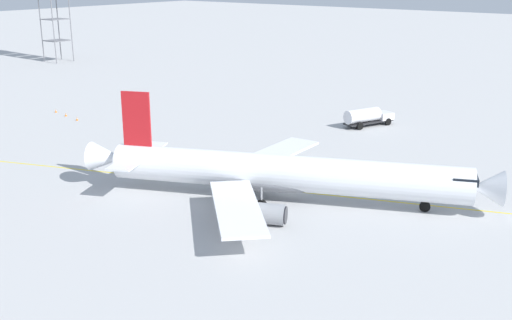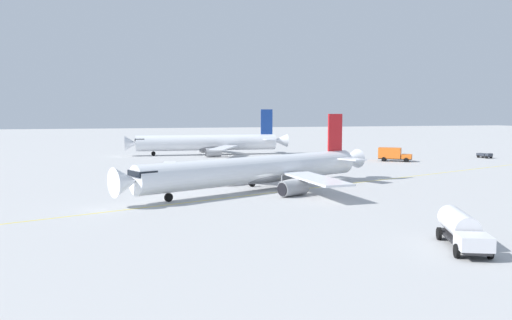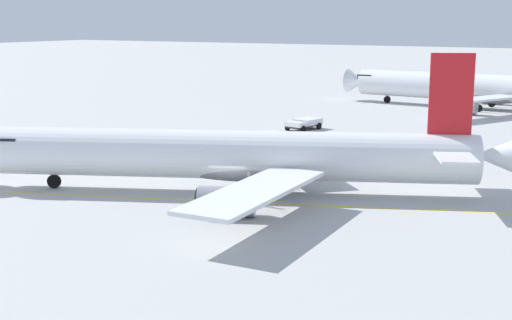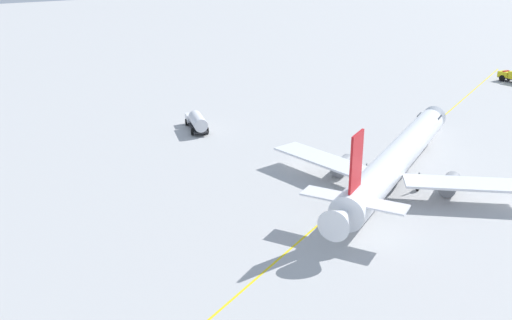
{
  "view_description": "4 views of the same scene",
  "coord_description": "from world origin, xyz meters",
  "px_view_note": "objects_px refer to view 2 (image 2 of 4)",
  "views": [
    {
      "loc": [
        35.37,
        -52.17,
        23.52
      ],
      "look_at": [
        -0.67,
        -4.66,
        4.96
      ],
      "focal_mm": 43.36,
      "sensor_mm": 36.0,
      "label": 1
    },
    {
      "loc": [
        20.18,
        67.86,
        11.16
      ],
      "look_at": [
        0.32,
        -3.53,
        4.2
      ],
      "focal_mm": 35.67,
      "sensor_mm": 36.0,
      "label": 2
    },
    {
      "loc": [
        -27.75,
        43.99,
        13.36
      ],
      "look_at": [
        -2.01,
        -0.61,
        3.03
      ],
      "focal_mm": 49.49,
      "sensor_mm": 36.0,
      "label": 3
    },
    {
      "loc": [
        -55.03,
        -44.28,
        27.6
      ],
      "look_at": [
        -15.45,
        6.53,
        4.14
      ],
      "focal_mm": 40.47,
      "sensor_mm": 36.0,
      "label": 4
    }
  ],
  "objects_px": {
    "pushback_tug_truck": "(169,165)",
    "catering_truck_truck": "(393,154)",
    "fuel_tanker_truck": "(461,229)",
    "baggage_truck_truck": "(485,155)",
    "airliner_secondary": "(209,143)",
    "airliner_main": "(259,171)"
  },
  "relations": [
    {
      "from": "fuel_tanker_truck",
      "to": "baggage_truck_truck",
      "type": "bearing_deg",
      "value": 161.33
    },
    {
      "from": "airliner_main",
      "to": "pushback_tug_truck",
      "type": "xyz_separation_m",
      "value": [
        9.56,
        -31.45,
        -2.04
      ]
    },
    {
      "from": "catering_truck_truck",
      "to": "fuel_tanker_truck",
      "type": "xyz_separation_m",
      "value": [
        33.7,
        67.9,
        -0.09
      ]
    },
    {
      "from": "airliner_main",
      "to": "catering_truck_truck",
      "type": "relative_size",
      "value": 5.64
    },
    {
      "from": "airliner_secondary",
      "to": "fuel_tanker_truck",
      "type": "relative_size",
      "value": 4.96
    },
    {
      "from": "catering_truck_truck",
      "to": "fuel_tanker_truck",
      "type": "height_order",
      "value": "catering_truck_truck"
    },
    {
      "from": "airliner_main",
      "to": "airliner_secondary",
      "type": "distance_m",
      "value": 62.78
    },
    {
      "from": "pushback_tug_truck",
      "to": "baggage_truck_truck",
      "type": "xyz_separation_m",
      "value": [
        -77.05,
        -3.57,
        -0.1
      ]
    },
    {
      "from": "airliner_main",
      "to": "pushback_tug_truck",
      "type": "relative_size",
      "value": 8.0
    },
    {
      "from": "airliner_main",
      "to": "pushback_tug_truck",
      "type": "bearing_deg",
      "value": -96.98
    },
    {
      "from": "catering_truck_truck",
      "to": "fuel_tanker_truck",
      "type": "relative_size",
      "value": 0.85
    },
    {
      "from": "airliner_secondary",
      "to": "catering_truck_truck",
      "type": "relative_size",
      "value": 5.86
    },
    {
      "from": "baggage_truck_truck",
      "to": "fuel_tanker_truck",
      "type": "height_order",
      "value": "fuel_tanker_truck"
    },
    {
      "from": "pushback_tug_truck",
      "to": "catering_truck_truck",
      "type": "bearing_deg",
      "value": 102.97
    },
    {
      "from": "baggage_truck_truck",
      "to": "fuel_tanker_truck",
      "type": "bearing_deg",
      "value": -50.97
    },
    {
      "from": "airliner_secondary",
      "to": "pushback_tug_truck",
      "type": "relative_size",
      "value": 8.31
    },
    {
      "from": "airliner_main",
      "to": "pushback_tug_truck",
      "type": "height_order",
      "value": "airliner_main"
    },
    {
      "from": "catering_truck_truck",
      "to": "fuel_tanker_truck",
      "type": "distance_m",
      "value": 75.8
    },
    {
      "from": "pushback_tug_truck",
      "to": "catering_truck_truck",
      "type": "xyz_separation_m",
      "value": [
        -50.93,
        -2.21,
        0.85
      ]
    },
    {
      "from": "pushback_tug_truck",
      "to": "baggage_truck_truck",
      "type": "distance_m",
      "value": 77.13
    },
    {
      "from": "baggage_truck_truck",
      "to": "airliner_main",
      "type": "bearing_deg",
      "value": -72.73
    },
    {
      "from": "airliner_main",
      "to": "baggage_truck_truck",
      "type": "relative_size",
      "value": 10.96
    }
  ]
}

